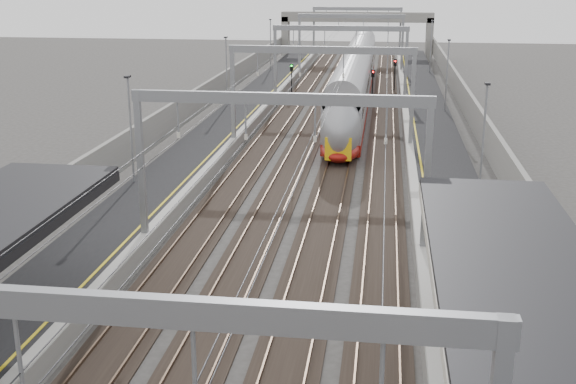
# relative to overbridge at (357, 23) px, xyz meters

# --- Properties ---
(platform_left) EXTENTS (4.00, 120.00, 1.00)m
(platform_left) POSITION_rel_overbridge_xyz_m (-8.00, -55.00, -4.81)
(platform_left) COLOR black
(platform_left) RESTS_ON ground
(platform_right) EXTENTS (4.00, 120.00, 1.00)m
(platform_right) POSITION_rel_overbridge_xyz_m (8.00, -55.00, -4.81)
(platform_right) COLOR black
(platform_right) RESTS_ON ground
(tracks) EXTENTS (11.40, 140.00, 0.20)m
(tracks) POSITION_rel_overbridge_xyz_m (0.00, -55.00, -5.26)
(tracks) COLOR black
(tracks) RESTS_ON ground
(overhead_line) EXTENTS (13.00, 140.00, 6.60)m
(overhead_line) POSITION_rel_overbridge_xyz_m (0.00, -48.38, 0.83)
(overhead_line) COLOR gray
(overhead_line) RESTS_ON platform_left
(overbridge) EXTENTS (22.00, 2.20, 6.90)m
(overbridge) POSITION_rel_overbridge_xyz_m (0.00, 0.00, 0.00)
(overbridge) COLOR gray
(overbridge) RESTS_ON ground
(wall_left) EXTENTS (0.30, 120.00, 3.20)m
(wall_left) POSITION_rel_overbridge_xyz_m (-11.20, -55.00, -3.71)
(wall_left) COLOR gray
(wall_left) RESTS_ON ground
(wall_right) EXTENTS (0.30, 120.00, 3.20)m
(wall_right) POSITION_rel_overbridge_xyz_m (11.20, -55.00, -3.71)
(wall_right) COLOR gray
(wall_right) RESTS_ON ground
(train) EXTENTS (2.78, 50.71, 4.40)m
(train) POSITION_rel_overbridge_xyz_m (1.50, -38.30, -3.16)
(train) COLOR maroon
(train) RESTS_ON ground
(signal_green) EXTENTS (0.32, 0.32, 3.48)m
(signal_green) POSITION_rel_overbridge_xyz_m (-5.20, -34.00, -2.89)
(signal_green) COLOR black
(signal_green) RESTS_ON ground
(signal_red_near) EXTENTS (0.32, 0.32, 3.48)m
(signal_red_near) POSITION_rel_overbridge_xyz_m (3.20, -37.55, -2.89)
(signal_red_near) COLOR black
(signal_red_near) RESTS_ON ground
(signal_red_far) EXTENTS (0.32, 0.32, 3.48)m
(signal_red_far) POSITION_rel_overbridge_xyz_m (5.40, -28.59, -2.89)
(signal_red_far) COLOR black
(signal_red_far) RESTS_ON ground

